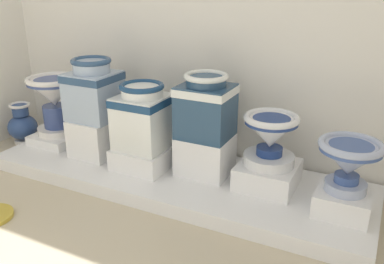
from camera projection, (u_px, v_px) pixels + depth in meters
name	position (u px, v px, depth m)	size (l,w,h in m)	color
display_platform	(174.00, 176.00, 2.89)	(2.66, 0.82, 0.10)	white
plinth_block_tall_cobalt	(59.00, 137.00, 3.34)	(0.34, 0.38, 0.07)	white
antique_toilet_tall_cobalt	(54.00, 97.00, 3.22)	(0.40, 0.40, 0.46)	white
plinth_block_broad_patterned	(98.00, 136.00, 3.09)	(0.30, 0.36, 0.28)	white
antique_toilet_broad_patterned	(93.00, 89.00, 2.96)	(0.34, 0.33, 0.44)	#A5BAD3
plinth_block_central_ornate	(145.00, 156.00, 2.91)	(0.37, 0.38, 0.15)	white
antique_toilet_central_ornate	(143.00, 115.00, 2.80)	(0.34, 0.34, 0.45)	white
plinth_block_pale_glazed	(205.00, 155.00, 2.79)	(0.34, 0.30, 0.27)	white
antique_toilet_pale_glazed	(206.00, 105.00, 2.66)	(0.34, 0.31, 0.42)	navy
plinth_block_rightmost	(268.00, 175.00, 2.63)	(0.36, 0.37, 0.15)	white
antique_toilet_rightmost	(270.00, 135.00, 2.54)	(0.34, 0.34, 0.33)	white
plinth_block_squat_floral	(343.00, 201.00, 2.34)	(0.30, 0.32, 0.14)	white
antique_toilet_squat_floral	(349.00, 159.00, 2.25)	(0.35, 0.35, 0.30)	#A7B4D3
decorative_vase_spare	(22.00, 125.00, 3.54)	(0.25, 0.25, 0.35)	white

